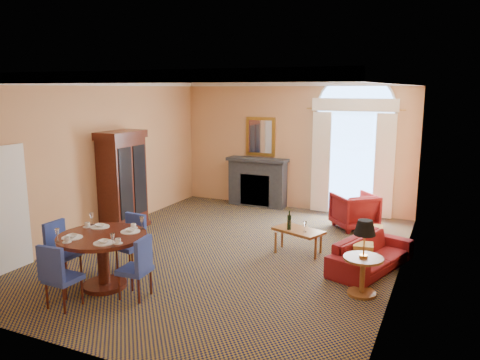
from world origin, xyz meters
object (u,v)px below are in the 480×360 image
at_px(dining_table, 103,249).
at_px(sofa, 371,254).
at_px(side_table, 364,249).
at_px(armchair, 354,211).
at_px(coffee_table, 298,231).
at_px(armoire, 123,183).

relative_size(dining_table, sofa, 0.73).
height_order(sofa, side_table, side_table).
height_order(sofa, armchair, armchair).
height_order(armchair, coffee_table, coffee_table).
relative_size(armoire, armchair, 2.50).
height_order(dining_table, side_table, side_table).
bearing_deg(side_table, sofa, 92.60).
bearing_deg(sofa, dining_table, 142.64).
bearing_deg(dining_table, sofa, 34.66).
bearing_deg(armoire, sofa, -0.74).
xyz_separation_m(dining_table, sofa, (3.62, 2.50, -0.35)).
bearing_deg(armoire, armchair, 25.92).
distance_m(sofa, coffee_table, 1.40).
distance_m(armchair, coffee_table, 2.15).
distance_m(armoire, dining_table, 3.08).
xyz_separation_m(armoire, armchair, (4.53, 2.20, -0.64)).
distance_m(armoire, sofa, 5.33).
xyz_separation_m(coffee_table, side_table, (1.43, -1.31, 0.28)).
height_order(armoire, side_table, armoire).
height_order(armchair, side_table, side_table).
distance_m(armoire, armchair, 5.07).
bearing_deg(armoire, coffee_table, 2.09).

